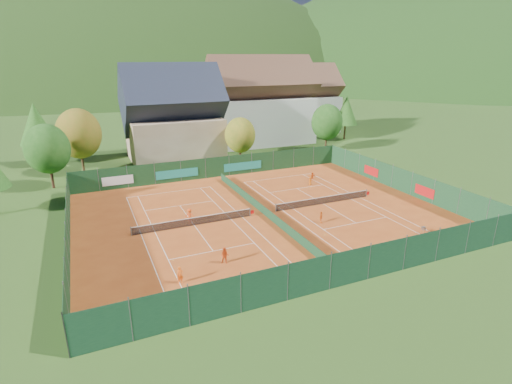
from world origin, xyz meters
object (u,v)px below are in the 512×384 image
object	(u,v)px
player_left_near	(180,275)
player_left_far	(190,215)
ball_hopper	(424,228)
player_right_far_b	(312,176)
hotel_block_b	(301,103)
chalet	(173,120)
player_right_far_a	(310,181)
hotel_block_a	(260,106)
player_left_mid	(225,256)
player_right_near	(321,217)

from	to	relation	value
player_left_near	player_left_far	xyz separation A→B (m)	(3.86, 11.60, 0.06)
ball_hopper	player_right_far_b	bearing A→B (deg)	92.19
hotel_block_b	ball_hopper	world-z (taller)	hotel_block_b
chalet	player_right_far_a	world-z (taller)	chalet
player_left_near	hotel_block_a	bearing A→B (deg)	51.19
hotel_block_a	player_left_far	distance (m)	43.02
player_left_mid	player_right_far_b	distance (m)	26.40
player_left_far	player_right_far_b	size ratio (longest dim) A/B	1.26
ball_hopper	player_left_near	world-z (taller)	player_left_near
hotel_block_a	player_right_far_a	bearing A→B (deg)	-100.89
hotel_block_b	player_left_far	bearing A→B (deg)	-131.63
hotel_block_a	hotel_block_b	distance (m)	16.14
hotel_block_a	player_right_far_a	xyz separation A→B (m)	(-5.56, -28.91, -6.80)
player_left_far	player_right_far_b	distance (m)	21.40
player_right_near	player_right_far_b	distance (m)	15.34
player_left_mid	hotel_block_b	bearing A→B (deg)	83.01
hotel_block_a	player_left_near	bearing A→B (deg)	-121.06
hotel_block_b	player_right_far_a	size ratio (longest dim) A/B	14.72
chalet	player_right_far_b	world-z (taller)	chalet
hotel_block_b	chalet	bearing A→B (deg)	-157.01
hotel_block_a	ball_hopper	xyz separation A→B (m)	(-3.45, -47.25, -6.83)
player_left_mid	player_right_far_b	xyz separation A→B (m)	(19.55, 17.74, -0.13)
hotel_block_a	ball_hopper	distance (m)	47.86
player_left_far	player_right_far_a	xyz separation A→B (m)	(18.62, 6.05, -0.20)
player_left_far	player_right_near	world-z (taller)	player_left_far
player_right_near	player_right_far_a	size ratio (longest dim) A/B	1.11
player_left_mid	player_right_far_a	bearing A→B (deg)	69.94
chalet	hotel_block_b	distance (m)	35.85
hotel_block_b	player_right_far_b	xyz separation A→B (m)	(-18.22, -35.24, -6.00)
chalet	player_left_far	world-z (taller)	chalet
hotel_block_b	ball_hopper	bearing A→B (deg)	-107.53
player_right_far_b	hotel_block_b	bearing A→B (deg)	-116.95
player_left_mid	ball_hopper	bearing A→B (deg)	22.14
player_left_far	player_right_far_b	world-z (taller)	player_left_far
player_left_far	player_right_far_b	bearing A→B (deg)	-133.97
chalet	hotel_block_a	bearing A→B (deg)	17.53
player_left_mid	player_left_far	bearing A→B (deg)	120.84
player_left_near	player_right_far_a	bearing A→B (deg)	30.38
player_left_mid	player_right_near	size ratio (longest dim) A/B	1.16
ball_hopper	player_left_far	world-z (taller)	player_left_far
chalet	hotel_block_b	world-z (taller)	chalet
hotel_block_b	ball_hopper	distance (m)	58.26
hotel_block_a	player_left_far	xyz separation A→B (m)	(-24.18, -34.96, -6.60)
player_right_far_a	player_left_far	bearing A→B (deg)	-11.68
player_left_far	player_right_far_b	xyz separation A→B (m)	(19.97, 7.71, -0.16)
hotel_block_a	player_right_near	distance (m)	42.89
hotel_block_a	player_left_near	world-z (taller)	hotel_block_a
player_left_far	player_right_far_a	size ratio (longest dim) A/B	1.33
ball_hopper	player_left_far	xyz separation A→B (m)	(-20.73, 12.29, 0.23)
hotel_block_a	player_left_mid	distance (m)	51.31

